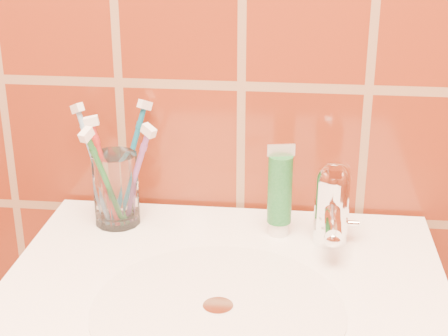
# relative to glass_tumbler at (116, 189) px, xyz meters

# --- Properties ---
(glass_tumbler) EXTENTS (0.08, 0.08, 0.11)m
(glass_tumbler) POSITION_rel_glass_tumbler_xyz_m (0.00, 0.00, 0.00)
(glass_tumbler) COLOR white
(glass_tumbler) RESTS_ON pedestal_sink
(toothpaste_tube) EXTENTS (0.04, 0.03, 0.14)m
(toothpaste_tube) POSITION_rel_glass_tumbler_xyz_m (0.24, -0.01, 0.01)
(toothpaste_tube) COLOR white
(toothpaste_tube) RESTS_ON pedestal_sink
(faucet) EXTENTS (0.05, 0.11, 0.12)m
(faucet) POSITION_rel_glass_tumbler_xyz_m (0.31, -0.03, 0.01)
(faucet) COLOR white
(faucet) RESTS_ON pedestal_sink
(toothbrush_0) EXTENTS (0.14, 0.15, 0.20)m
(toothbrush_0) POSITION_rel_glass_tumbler_xyz_m (0.01, 0.03, 0.03)
(toothbrush_0) COLOR #0D5472
(toothbrush_0) RESTS_ON glass_tumbler
(toothbrush_1) EXTENTS (0.07, 0.06, 0.18)m
(toothbrush_1) POSITION_rel_glass_tumbler_xyz_m (-0.01, -0.01, 0.03)
(toothbrush_1) COLOR #AB2724
(toothbrush_1) RESTS_ON glass_tumbler
(toothbrush_2) EXTENTS (0.10, 0.16, 0.19)m
(toothbrush_2) POSITION_rel_glass_tumbler_xyz_m (-0.00, -0.03, 0.03)
(toothbrush_2) COLOR #1C692C
(toothbrush_2) RESTS_ON glass_tumbler
(toothbrush_3) EXTENTS (0.15, 0.14, 0.19)m
(toothbrush_3) POSITION_rel_glass_tumbler_xyz_m (-0.03, 0.01, 0.03)
(toothbrush_3) COLOR #73A3CD
(toothbrush_3) RESTS_ON glass_tumbler
(toothbrush_4) EXTENTS (0.14, 0.13, 0.18)m
(toothbrush_4) POSITION_rel_glass_tumbler_xyz_m (0.03, -0.01, 0.03)
(toothbrush_4) COLOR #7E4595
(toothbrush_4) RESTS_ON glass_tumbler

